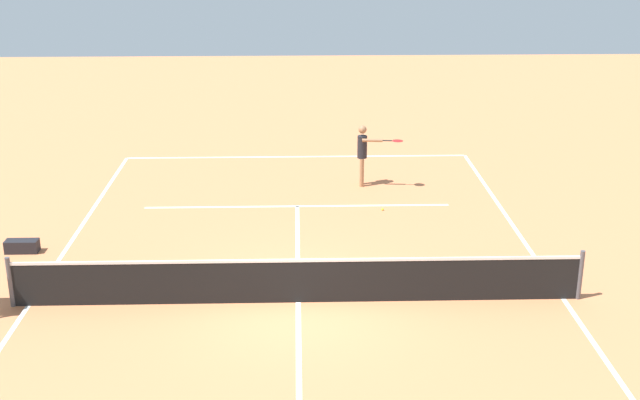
# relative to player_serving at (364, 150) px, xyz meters

# --- Properties ---
(ground_plane) EXTENTS (60.00, 60.00, 0.00)m
(ground_plane) POSITION_rel_player_serving_xyz_m (1.93, 7.53, -1.07)
(ground_plane) COLOR #D37A4C
(court_lines) EXTENTS (11.07, 21.14, 0.01)m
(court_lines) POSITION_rel_player_serving_xyz_m (1.93, 7.53, -1.07)
(court_lines) COLOR white
(court_lines) RESTS_ON ground
(tennis_net) EXTENTS (11.67, 0.10, 1.07)m
(tennis_net) POSITION_rel_player_serving_xyz_m (1.93, 7.53, -0.58)
(tennis_net) COLOR #4C4C51
(tennis_net) RESTS_ON ground
(player_serving) EXTENTS (1.29, 0.67, 1.79)m
(player_serving) POSITION_rel_player_serving_xyz_m (0.00, 0.00, 0.00)
(player_serving) COLOR #9E704C
(player_serving) RESTS_ON ground
(tennis_ball) EXTENTS (0.07, 0.07, 0.07)m
(tennis_ball) POSITION_rel_player_serving_xyz_m (-0.35, 2.13, -1.04)
(tennis_ball) COLOR #CCE033
(tennis_ball) RESTS_ON ground
(equipment_bag) EXTENTS (0.76, 0.32, 0.30)m
(equipment_bag) POSITION_rel_player_serving_xyz_m (8.39, 4.72, -0.92)
(equipment_bag) COLOR black
(equipment_bag) RESTS_ON ground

